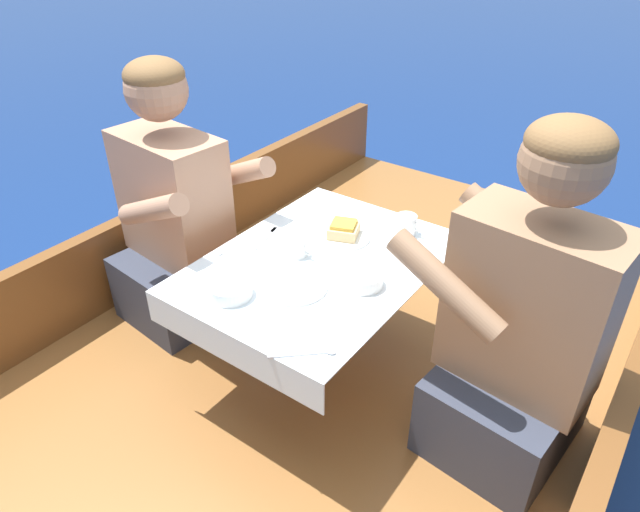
{
  "coord_description": "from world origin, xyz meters",
  "views": [
    {
      "loc": [
        0.87,
        -1.28,
        1.68
      ],
      "look_at": [
        0.0,
        -0.08,
        0.74
      ],
      "focal_mm": 32.0,
      "sensor_mm": 36.0,
      "label": 1
    }
  ],
  "objects_px": {
    "person_starboard": "(520,333)",
    "coffee_cup_starboard": "(407,224)",
    "person_port": "(177,222)",
    "sandwich": "(344,229)",
    "coffee_cup_port": "(298,247)"
  },
  "relations": [
    {
      "from": "person_port",
      "to": "coffee_cup_port",
      "type": "relative_size",
      "value": 10.96
    },
    {
      "from": "person_starboard",
      "to": "coffee_cup_starboard",
      "type": "xyz_separation_m",
      "value": [
        -0.48,
        0.24,
        0.07
      ]
    },
    {
      "from": "sandwich",
      "to": "coffee_cup_starboard",
      "type": "relative_size",
      "value": 1.25
    },
    {
      "from": "coffee_cup_port",
      "to": "coffee_cup_starboard",
      "type": "xyz_separation_m",
      "value": [
        0.21,
        0.32,
        0.0
      ]
    },
    {
      "from": "person_port",
      "to": "coffee_cup_starboard",
      "type": "xyz_separation_m",
      "value": [
        0.75,
        0.35,
        0.08
      ]
    },
    {
      "from": "sandwich",
      "to": "coffee_cup_starboard",
      "type": "xyz_separation_m",
      "value": [
        0.15,
        0.15,
        0.0
      ]
    },
    {
      "from": "person_starboard",
      "to": "sandwich",
      "type": "height_order",
      "value": "person_starboard"
    },
    {
      "from": "person_port",
      "to": "sandwich",
      "type": "relative_size",
      "value": 8.06
    },
    {
      "from": "person_port",
      "to": "coffee_cup_port",
      "type": "distance_m",
      "value": 0.54
    },
    {
      "from": "person_port",
      "to": "sandwich",
      "type": "height_order",
      "value": "person_port"
    },
    {
      "from": "coffee_cup_port",
      "to": "coffee_cup_starboard",
      "type": "distance_m",
      "value": 0.38
    },
    {
      "from": "person_port",
      "to": "coffee_cup_starboard",
      "type": "distance_m",
      "value": 0.83
    },
    {
      "from": "person_starboard",
      "to": "coffee_cup_starboard",
      "type": "relative_size",
      "value": 10.39
    },
    {
      "from": "coffee_cup_port",
      "to": "sandwich",
      "type": "bearing_deg",
      "value": 72.05
    },
    {
      "from": "coffee_cup_starboard",
      "to": "person_starboard",
      "type": "bearing_deg",
      "value": -26.75
    }
  ]
}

